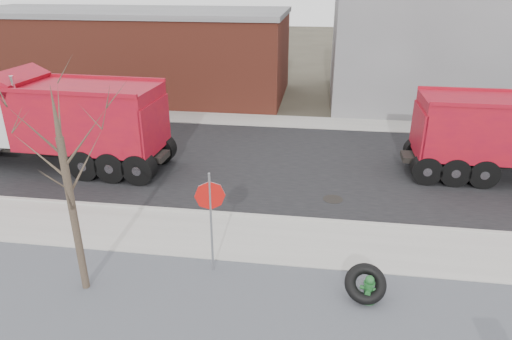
% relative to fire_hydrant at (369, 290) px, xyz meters
% --- Properties ---
extents(ground, '(120.00, 120.00, 0.00)m').
position_rel_fire_hydrant_xyz_m(ground, '(-3.76, 2.13, -0.34)').
color(ground, '#383328').
rests_on(ground, ground).
extents(gravel_verge, '(60.00, 5.00, 0.03)m').
position_rel_fire_hydrant_xyz_m(gravel_verge, '(-3.76, -1.37, -0.33)').
color(gravel_verge, slate).
rests_on(gravel_verge, ground).
extents(sidewalk, '(60.00, 2.50, 0.06)m').
position_rel_fire_hydrant_xyz_m(sidewalk, '(-3.76, 2.38, -0.31)').
color(sidewalk, '#9E9B93').
rests_on(sidewalk, ground).
extents(curb, '(60.00, 0.15, 0.11)m').
position_rel_fire_hydrant_xyz_m(curb, '(-3.76, 3.68, -0.29)').
color(curb, '#9E9B93').
rests_on(curb, ground).
extents(road, '(60.00, 9.40, 0.02)m').
position_rel_fire_hydrant_xyz_m(road, '(-3.76, 8.43, -0.33)').
color(road, black).
rests_on(road, ground).
extents(far_sidewalk, '(60.00, 2.00, 0.06)m').
position_rel_fire_hydrant_xyz_m(far_sidewalk, '(-3.76, 14.13, -0.31)').
color(far_sidewalk, '#9E9B93').
rests_on(far_sidewalk, ground).
extents(building_grey, '(12.00, 10.00, 8.00)m').
position_rel_fire_hydrant_xyz_m(building_grey, '(5.24, 20.13, 3.66)').
color(building_grey, gray).
rests_on(building_grey, ground).
extents(building_brick, '(20.20, 8.20, 5.30)m').
position_rel_fire_hydrant_xyz_m(building_brick, '(-13.76, 19.13, 2.31)').
color(building_brick, maroon).
rests_on(building_brick, ground).
extents(bare_tree, '(3.20, 3.20, 5.20)m').
position_rel_fire_hydrant_xyz_m(bare_tree, '(-6.96, -0.47, 2.96)').
color(bare_tree, '#382D23').
rests_on(bare_tree, ground).
extents(fire_hydrant, '(0.42, 0.41, 0.74)m').
position_rel_fire_hydrant_xyz_m(fire_hydrant, '(0.00, 0.00, 0.00)').
color(fire_hydrant, '#245F31').
rests_on(fire_hydrant, ground).
extents(truck_tire, '(1.02, 0.95, 0.87)m').
position_rel_fire_hydrant_xyz_m(truck_tire, '(-0.07, 0.10, 0.10)').
color(truck_tire, black).
rests_on(truck_tire, ground).
extents(stop_sign, '(0.75, 0.23, 2.83)m').
position_rel_fire_hydrant_xyz_m(stop_sign, '(-3.96, 0.70, 1.58)').
color(stop_sign, gray).
rests_on(stop_sign, ground).
extents(dump_truck_red_b, '(9.26, 3.03, 3.85)m').
position_rel_fire_hydrant_xyz_m(dump_truck_red_b, '(-11.45, 6.87, 1.62)').
color(dump_truck_red_b, black).
rests_on(dump_truck_red_b, ground).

